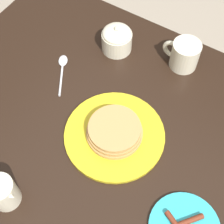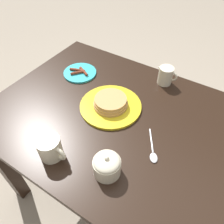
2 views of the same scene
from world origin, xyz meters
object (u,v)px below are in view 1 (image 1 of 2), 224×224
(creamer_pitcher, at_px, (3,192))
(sugar_bowl, at_px, (117,39))
(spoon, at_px, (62,67))
(coffee_mug, at_px, (184,54))
(pancake_plate, at_px, (114,133))

(creamer_pitcher, distance_m, sugar_bowl, 0.58)
(sugar_bowl, height_order, spoon, sugar_bowl)
(coffee_mug, relative_size, creamer_pitcher, 1.06)
(coffee_mug, distance_m, spoon, 0.39)
(sugar_bowl, distance_m, spoon, 0.20)
(sugar_bowl, bearing_deg, coffee_mug, -165.78)
(coffee_mug, xyz_separation_m, spoon, (0.32, 0.22, -0.04))
(pancake_plate, xyz_separation_m, creamer_pitcher, (0.14, 0.30, 0.03))
(creamer_pitcher, relative_size, sugar_bowl, 1.15)
(coffee_mug, height_order, sugar_bowl, sugar_bowl)
(creamer_pitcher, xyz_separation_m, sugar_bowl, (0.03, -0.58, -0.00))
(creamer_pitcher, bearing_deg, spoon, -72.29)
(creamer_pitcher, xyz_separation_m, spoon, (0.13, -0.42, -0.05))
(coffee_mug, height_order, creamer_pitcher, creamer_pitcher)
(pancake_plate, distance_m, creamer_pitcher, 0.33)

